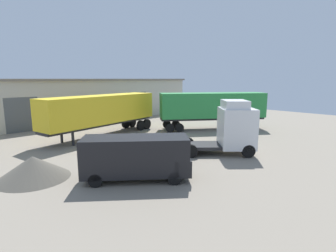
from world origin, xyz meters
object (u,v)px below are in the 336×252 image
(gravel_pile, at_px, (33,167))
(container_trailer_green, at_px, (212,106))
(tractor_unit_white, at_px, (231,129))
(traffic_cone, at_px, (161,157))
(container_trailer_grey, at_px, (103,110))
(oil_drum, at_px, (157,146))
(delivery_van_black, at_px, (139,156))

(gravel_pile, bearing_deg, container_trailer_green, 5.18)
(container_trailer_green, distance_m, gravel_pile, 19.05)
(tractor_unit_white, xyz_separation_m, traffic_cone, (-4.85, 2.29, -1.61))
(container_trailer_grey, xyz_separation_m, traffic_cone, (-1.30, -9.55, -2.26))
(container_trailer_green, distance_m, container_trailer_grey, 11.56)
(container_trailer_green, height_order, oil_drum, container_trailer_green)
(gravel_pile, xyz_separation_m, oil_drum, (8.46, -0.85, -0.20))
(delivery_van_black, bearing_deg, container_trailer_grey, 108.37)
(oil_drum, bearing_deg, container_trailer_grey, 89.20)
(delivery_van_black, distance_m, oil_drum, 5.60)
(tractor_unit_white, xyz_separation_m, delivery_van_black, (-8.03, 0.65, -0.54))
(tractor_unit_white, distance_m, traffic_cone, 5.60)
(tractor_unit_white, relative_size, oil_drum, 6.87)
(container_trailer_grey, relative_size, gravel_pile, 3.18)
(tractor_unit_white, height_order, container_trailer_green, container_trailer_green)
(oil_drum, bearing_deg, tractor_unit_white, -47.91)
(delivery_van_black, distance_m, container_trailer_grey, 12.11)
(container_trailer_grey, bearing_deg, oil_drum, 78.98)
(tractor_unit_white, xyz_separation_m, oil_drum, (-3.66, 4.05, -1.42))
(delivery_van_black, xyz_separation_m, oil_drum, (4.37, 3.40, -0.88))
(traffic_cone, bearing_deg, oil_drum, 55.80)
(gravel_pile, bearing_deg, container_trailer_grey, 39.00)
(tractor_unit_white, bearing_deg, gravel_pile, -158.03)
(gravel_pile, relative_size, traffic_cone, 7.09)
(container_trailer_green, distance_m, oil_drum, 10.94)
(tractor_unit_white, distance_m, gravel_pile, 13.13)
(delivery_van_black, height_order, container_trailer_grey, container_trailer_grey)
(gravel_pile, bearing_deg, oil_drum, -5.77)
(gravel_pile, height_order, oil_drum, gravel_pile)
(oil_drum, xyz_separation_m, traffic_cone, (-1.20, -1.76, -0.19))
(container_trailer_green, bearing_deg, gravel_pile, -138.63)
(delivery_van_black, bearing_deg, oil_drum, 78.06)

